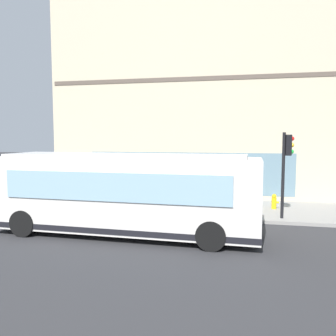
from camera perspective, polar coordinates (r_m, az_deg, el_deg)
ground at (r=13.36m, az=-1.79°, el=-10.99°), size 120.00×120.00×0.00m
sidewalk_curb at (r=18.11m, az=2.07°, el=-6.43°), size 4.84×40.00×0.15m
building_corner at (r=24.85m, az=5.02°, el=11.26°), size 9.30×17.10×12.72m
city_bus_nearside at (r=13.24m, az=-7.20°, el=-4.28°), size 2.80×10.10×3.07m
traffic_light_near_corner at (r=15.82m, az=18.93°, el=1.46°), size 0.32×0.49×3.76m
fire_hydrant at (r=18.03m, az=17.06°, el=-5.29°), size 0.35×0.35×0.74m
pedestrian_walking_along_curb at (r=19.00m, az=-15.01°, el=-2.73°), size 0.32×0.32×1.75m
pedestrian_near_building_entrance at (r=17.52m, az=4.61°, el=-3.67°), size 0.32×0.32×1.55m
pedestrian_near_hydrant at (r=16.89m, az=2.60°, el=-3.59°), size 0.32×0.32×1.72m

